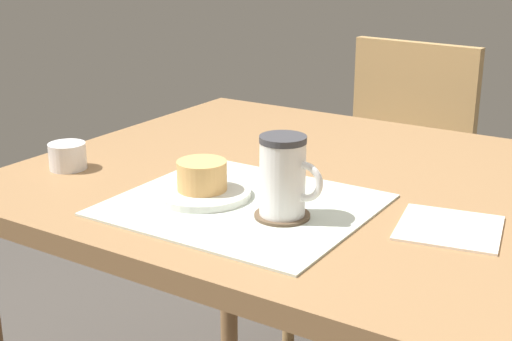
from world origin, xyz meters
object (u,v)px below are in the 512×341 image
Objects in this scene: wooden_chair at (390,186)px; pastry at (202,175)px; sugar_bowl at (68,156)px; coffee_mug at (284,176)px; dining_table at (325,219)px; pastry_plate at (202,193)px.

wooden_chair is 10.63× the size of pastry.
wooden_chair is 12.70× the size of sugar_bowl.
coffee_mug reaches higher than pastry.
dining_table is at bearing 58.73° from pastry.
pastry is 1.20× the size of sugar_bowl.
wooden_chair is at bearing 101.96° from coffee_mug.
wooden_chair is (-0.17, 0.76, -0.19)m from dining_table.
wooden_chair is 5.40× the size of pastry_plate.
coffee_mug is at bearing 107.41° from wooden_chair.
coffee_mug reaches higher than wooden_chair.
sugar_bowl is at bearing 80.17° from wooden_chair.
wooden_chair is at bearing 92.61° from pastry.
pastry_plate reaches higher than dining_table.
dining_table is 8.74× the size of coffee_mug.
pastry is at bearing 98.05° from wooden_chair.
coffee_mug is 0.48m from sugar_bowl.
pastry_plate is at bearing -121.27° from dining_table.
coffee_mug reaches higher than dining_table.
dining_table is at bearing 99.57° from coffee_mug.
dining_table is 0.27m from coffee_mug.
dining_table is 15.72× the size of sugar_bowl.
coffee_mug is (0.16, -0.01, 0.03)m from pastry.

